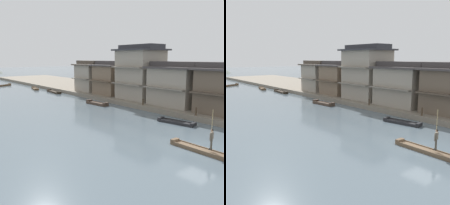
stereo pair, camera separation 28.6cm
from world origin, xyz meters
TOP-DOWN VIEW (x-y plane):
  - ground_plane at (0.00, 0.00)m, footprint 400.00×400.00m
  - riverbank_right at (16.31, 30.00)m, footprint 18.00×110.00m
  - boat_foreground_poled at (-0.80, -0.77)m, footprint 0.96×5.36m
  - boatman_person at (-0.79, -1.59)m, footprint 0.54×0.34m
  - boat_moored_nearest at (6.03, 38.40)m, footprint 1.35×5.60m
  - boat_moored_third at (4.92, 21.08)m, footprint 1.43×4.41m
  - boat_moored_far at (1.30, 58.46)m, footprint 4.89×3.07m
  - boat_midriver_drifting at (5.23, 46.53)m, footprint 2.00×4.78m
  - boat_midriver_upstream at (4.94, 5.87)m, footprint 1.75×4.45m
  - house_waterfront_second at (11.35, 10.89)m, footprint 6.24×7.60m
  - house_waterfront_tall at (11.61, 18.24)m, footprint 6.76×7.30m
  - house_waterfront_narrow at (11.34, 25.28)m, footprint 6.21×6.47m
  - house_waterfront_far at (10.92, 31.84)m, footprint 5.38×6.26m
  - mooring_post_dock_near at (7.66, 5.17)m, footprint 0.20×0.20m
  - mooring_post_dock_mid at (7.66, 13.73)m, footprint 0.20×0.20m

SIDE VIEW (x-z plane):
  - ground_plane at x=0.00m, z-range 0.00..0.00m
  - boat_foreground_poled at x=-0.80m, z-range -0.07..0.35m
  - boat_midriver_upstream at x=4.94m, z-range -0.07..0.35m
  - boat_midriver_drifting at x=5.23m, z-range -0.08..0.37m
  - boat_moored_nearest at x=6.03m, z-range -0.09..0.41m
  - boat_moored_far at x=1.30m, z-range -0.09..0.43m
  - boat_moored_third at x=4.92m, z-range -0.09..0.47m
  - riverbank_right at x=16.31m, z-range 0.00..0.64m
  - mooring_post_dock_mid at x=7.66m, z-range 0.64..1.55m
  - mooring_post_dock_near at x=7.66m, z-range 0.64..1.61m
  - boatman_person at x=-0.79m, z-range -0.09..2.95m
  - house_waterfront_second at x=11.35m, z-range 0.57..6.71m
  - house_waterfront_narrow at x=11.34m, z-range 0.58..6.72m
  - house_waterfront_far at x=10.92m, z-range 0.59..6.73m
  - house_waterfront_tall at x=11.61m, z-range 0.57..9.31m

